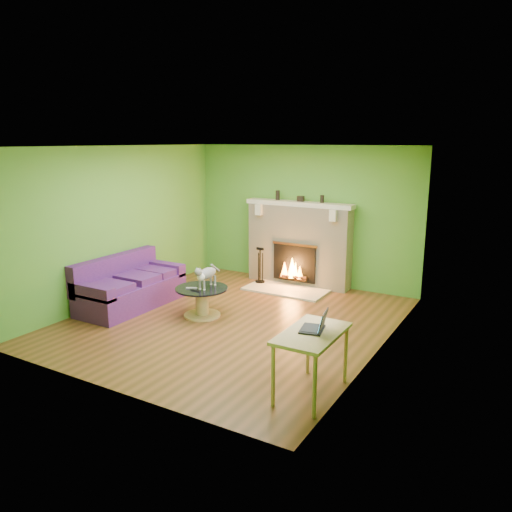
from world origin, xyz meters
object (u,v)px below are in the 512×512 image
at_px(desk, 312,340).
at_px(coffee_table, 202,300).
at_px(sofa, 129,287).
at_px(cat, 207,276).

bearing_deg(desk, coffee_table, 150.46).
bearing_deg(desk, sofa, 162.40).
bearing_deg(coffee_table, sofa, -171.83).
distance_m(sofa, coffee_table, 1.35).
relative_size(desk, cat, 1.60).
bearing_deg(cat, desk, -32.72).
distance_m(coffee_table, desk, 2.86).
bearing_deg(sofa, coffee_table, 8.17).
xyz_separation_m(coffee_table, desk, (2.47, -1.40, 0.36)).
xyz_separation_m(coffee_table, cat, (0.08, 0.05, 0.38)).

